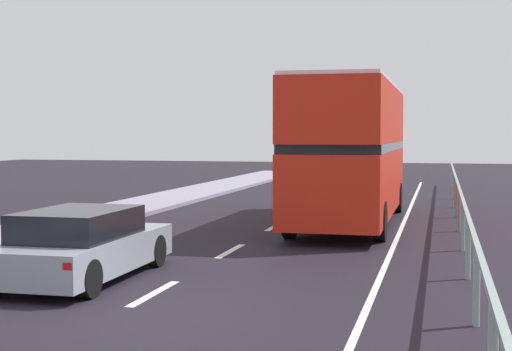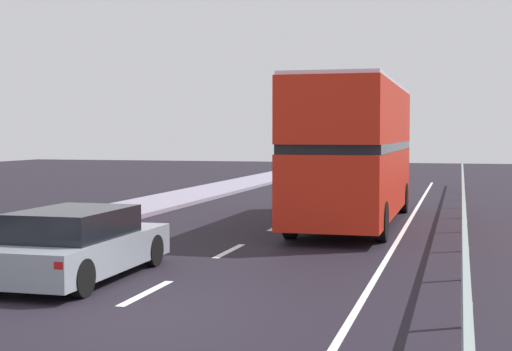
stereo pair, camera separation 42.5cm
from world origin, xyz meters
name	(u,v)px [view 1 (the left image)]	position (x,y,z in m)	size (l,w,h in m)	color
ground_plane	(124,313)	(0.00, 0.00, -0.05)	(75.44, 120.00, 0.10)	black
lane_paint_markings	(343,238)	(2.22, 8.74, 0.00)	(3.71, 46.00, 0.01)	silver
bridge_side_railing	(461,203)	(5.14, 9.00, 0.93)	(0.10, 42.00, 1.15)	gray
double_decker_bus_red	(351,149)	(2.05, 11.83, 2.22)	(2.59, 10.18, 4.14)	red
hatchback_car_near	(82,245)	(-1.72, 2.05, 0.63)	(1.88, 4.43, 1.30)	gray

